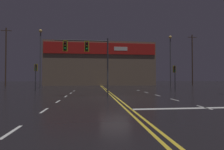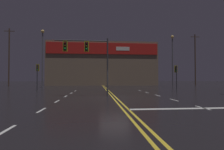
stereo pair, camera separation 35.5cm
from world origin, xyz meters
name	(u,v)px [view 2 (the right image)]	position (x,y,z in m)	size (l,w,h in m)	color
ground_plane	(115,98)	(0.00, 0.00, 0.00)	(200.00, 200.00, 0.00)	black
road_markings	(125,99)	(0.74, -0.95, 0.00)	(13.01, 60.00, 0.01)	gold
traffic_signal_median	(86,52)	(-2.53, 1.66, 4.16)	(4.97, 0.36, 5.44)	#38383D
traffic_signal_corner_northeast	(176,72)	(9.69, 9.03, 2.58)	(0.42, 0.36, 3.51)	#38383D
traffic_signal_corner_northwest	(37,71)	(-9.76, 10.42, 2.70)	(0.42, 0.36, 3.67)	#38383D
streetlight_near_right	(172,54)	(12.74, 16.95, 6.24)	(0.56, 0.56, 9.83)	#59595E
streetlight_far_left	(43,51)	(-10.88, 16.38, 6.41)	(0.56, 0.56, 10.14)	#59595E
building_backdrop	(102,65)	(0.00, 31.39, 5.34)	(26.81, 10.23, 10.64)	#7A6651
utility_pole_row	(105,58)	(0.47, 25.40, 6.48)	(45.17, 0.26, 12.73)	#4C3828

